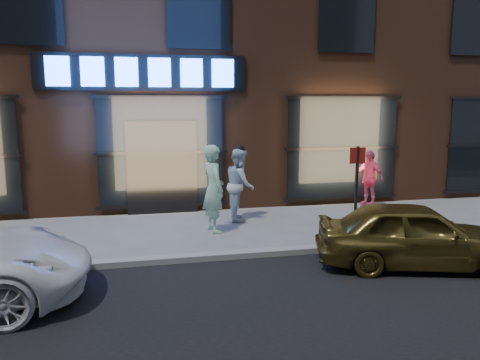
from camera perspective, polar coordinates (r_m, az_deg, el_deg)
The scene contains 8 objects.
ground at distance 8.69m, azimuth -7.87°, elevation -9.91°, with size 90.00×90.00×0.00m, color slate.
curb at distance 8.67m, azimuth -7.88°, elevation -9.53°, with size 60.00×0.25×0.12m, color gray.
storefront_building at distance 16.34m, azimuth -10.67°, elevation 17.32°, with size 30.20×8.28×10.30m.
man_bowtie at distance 10.38m, azimuth -3.25°, elevation -1.07°, with size 0.71×0.47×1.95m, color #B4EDCA.
man_cap at distance 11.44m, azimuth -0.00°, elevation -0.53°, with size 0.86×0.67×1.77m, color white.
passerby at distance 13.54m, azimuth 15.44°, elevation 0.23°, with size 0.91×0.38×1.56m, color #E75F89.
gold_sedan at distance 8.78m, azimuth 20.64°, elevation -6.26°, with size 1.37×3.41×1.16m, color brown.
sign_post at distance 9.62m, azimuth 14.00°, elevation -0.73°, with size 0.32×0.06×2.01m.
Camera 1 is at (-0.60, -8.18, 2.87)m, focal length 35.00 mm.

